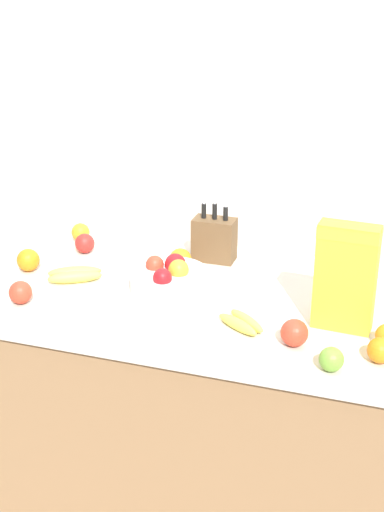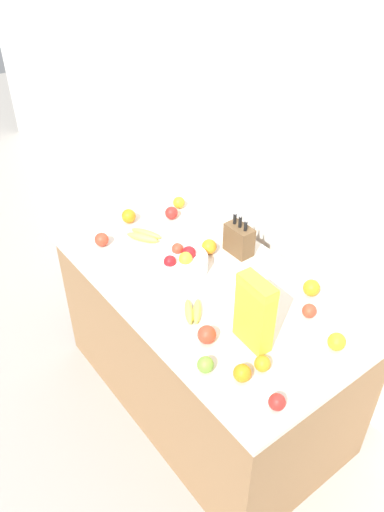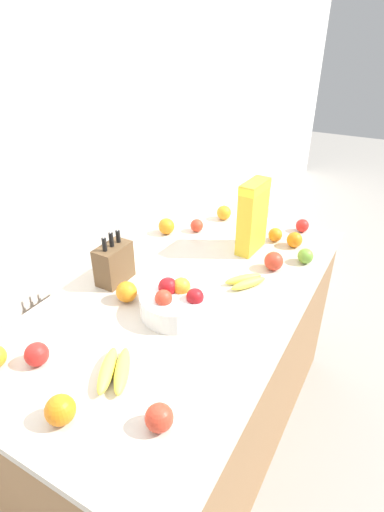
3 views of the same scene
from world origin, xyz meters
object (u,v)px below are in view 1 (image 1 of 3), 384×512
banana_bunch_right (242,322)px  apple_near_bananas (331,359)px  apple_rightmost (85,243)px  orange_front_right (380,350)px  orange_back_center (81,232)px  cereal_box (346,273)px  orange_front_center (28,260)px  orange_by_cereal (180,259)px  banana_bunch_left (75,275)px  orange_near_bowl (342,260)px  fruit_bowl (169,280)px  apple_front (294,333)px  apple_rear (366,279)px  apple_leftmost (20,292)px  knife_block (214,239)px

banana_bunch_right → apple_near_bananas: (0.30, -0.16, 0.02)m
apple_rightmost → orange_front_right: 1.25m
orange_back_center → cereal_box: bearing=-20.4°
banana_bunch_right → orange_front_right: orange_front_right is taller
orange_front_center → orange_by_cereal: size_ratio=1.02×
banana_bunch_left → orange_near_bowl: bearing=23.3°
orange_near_bowl → orange_front_right: bearing=-73.2°
fruit_bowl → orange_front_right: 0.75m
apple_front → orange_front_right: size_ratio=1.11×
fruit_bowl → apple_rightmost: fruit_bowl is taller
apple_rear → apple_near_bananas: (-0.04, -0.58, 0.00)m
banana_bunch_right → apple_front: 0.18m
orange_by_cereal → orange_near_bowl: 0.59m
banana_bunch_right → orange_front_right: bearing=-10.0°
apple_leftmost → orange_near_bowl: bearing=31.7°
banana_bunch_left → banana_bunch_right: size_ratio=1.20×
orange_front_center → apple_near_bananas: bearing=-16.5°
banana_bunch_left → orange_back_center: size_ratio=2.85×
apple_near_bananas → knife_block: bearing=129.3°
cereal_box → apple_rear: 0.35m
cereal_box → apple_near_bananas: bearing=-85.4°
knife_block → orange_front_center: (-0.61, -0.31, -0.04)m
orange_front_right → orange_by_cereal: size_ratio=0.91×
apple_rightmost → apple_leftmost: 0.46m
apple_rightmost → orange_by_cereal: 0.41m
fruit_bowl → orange_front_right: (0.72, -0.23, -0.01)m
fruit_bowl → banana_bunch_right: bearing=-27.9°
orange_back_center → knife_block: bearing=-1.8°
orange_front_center → orange_front_right: (1.27, -0.25, -0.00)m
banana_bunch_right → orange_by_cereal: size_ratio=2.12×
knife_block → orange_front_center: knife_block is taller
banana_bunch_right → orange_by_cereal: orange_by_cereal is taller
apple_front → apple_near_bananas: apple_front is taller
apple_rear → orange_front_center: size_ratio=0.81×
apple_rightmost → orange_front_center: bearing=-118.0°
apple_rightmost → orange_back_center: apple_rightmost is taller
apple_rightmost → orange_near_bowl: orange_near_bowl is taller
apple_near_bananas → orange_front_center: bearing=163.5°
banana_bunch_left → orange_by_cereal: orange_by_cereal is taller
banana_bunch_right → apple_leftmost: apple_leftmost is taller
apple_rear → apple_leftmost: size_ratio=0.87×
orange_by_cereal → orange_near_bowl: (0.56, 0.18, 0.00)m
orange_near_bowl → orange_front_center: bearing=-161.7°
apple_rightmost → banana_bunch_right: bearing=-28.6°
banana_bunch_right → apple_leftmost: bearing=-175.1°
knife_block → apple_rear: bearing=-7.4°
knife_block → apple_leftmost: size_ratio=3.40×
cereal_box → apple_rear: (0.04, 0.32, -0.15)m
apple_rightmost → cereal_box: bearing=-16.3°
apple_rear → banana_bunch_right: bearing=-128.8°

